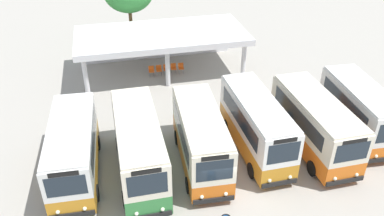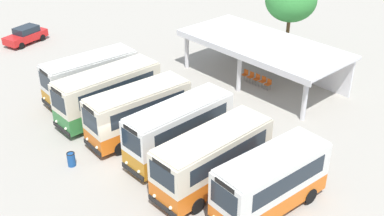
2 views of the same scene
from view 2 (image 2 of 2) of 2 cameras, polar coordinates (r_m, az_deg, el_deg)
name	(u,v)px [view 2 (image 2 of 2)]	position (r m, az deg, el deg)	size (l,w,h in m)	color
ground_plane	(110,153)	(29.63, -10.03, -5.49)	(180.00, 180.00, 0.00)	#A39E93
city_bus_nearest_orange	(91,76)	(35.75, -12.35, 3.91)	(2.62, 7.26, 3.30)	black
city_bus_second_in_row	(108,93)	(32.68, -10.25, 1.88)	(2.40, 7.65, 3.51)	black
city_bus_middle_cream	(139,111)	(30.15, -6.58, -0.36)	(2.62, 7.14, 3.42)	black
city_bus_fourth_amber	(179,128)	(28.02, -1.56, -2.50)	(2.32, 7.29, 3.51)	black
city_bus_fifth_blue	(213,157)	(25.62, 2.61, -6.04)	(2.54, 7.46, 3.37)	black
city_bus_far_end_green	(271,180)	(24.28, 9.68, -8.75)	(2.62, 6.80, 3.37)	black
parked_car_flank	(26,35)	(48.83, -19.73, 8.43)	(2.87, 4.55, 1.62)	black
terminal_canopy	(268,48)	(38.15, 9.30, 7.25)	(13.55, 6.31, 3.40)	silver
waiting_chair_end_by_column	(245,74)	(38.61, 6.55, 4.21)	(0.46, 0.46, 0.86)	slate
waiting_chair_second_from_end	(251,76)	(38.26, 7.25, 3.93)	(0.46, 0.46, 0.86)	slate
waiting_chair_middle_seat	(257,78)	(37.92, 7.97, 3.64)	(0.46, 0.46, 0.86)	slate
waiting_chair_fourth_seat	(263,81)	(37.60, 8.71, 3.36)	(0.46, 0.46, 0.86)	slate
waiting_chair_fifth_seat	(268,83)	(37.20, 9.36, 3.01)	(0.46, 0.46, 0.86)	slate
roadside_tree_behind_canopy	(291,0)	(42.35, 12.06, 12.84)	(4.49, 4.49, 7.18)	brown
litter_bin_apron	(71,159)	(28.79, -14.61, -6.10)	(0.49, 0.49, 0.90)	#19478C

